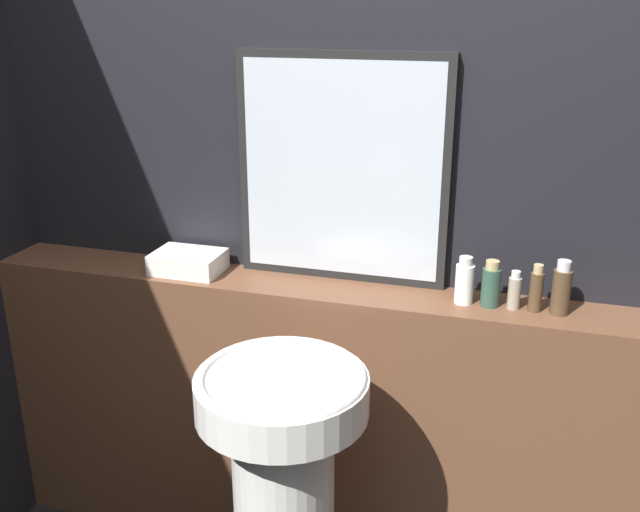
# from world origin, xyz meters

# --- Properties ---
(wall_back) EXTENTS (8.00, 0.06, 2.50)m
(wall_back) POSITION_xyz_m (0.00, 1.43, 1.25)
(wall_back) COLOR black
(wall_back) RESTS_ON ground_plane
(vanity_counter) EXTENTS (2.34, 0.22, 0.98)m
(vanity_counter) POSITION_xyz_m (0.00, 1.29, 0.49)
(vanity_counter) COLOR brown
(vanity_counter) RESTS_ON ground_plane
(pedestal_sink) EXTENTS (0.45, 0.45, 0.93)m
(pedestal_sink) POSITION_xyz_m (-0.04, 0.84, 0.55)
(pedestal_sink) COLOR silver
(pedestal_sink) RESTS_ON ground_plane
(mirror) EXTENTS (0.65, 0.03, 0.70)m
(mirror) POSITION_xyz_m (-0.03, 1.38, 1.33)
(mirror) COLOR black
(mirror) RESTS_ON vanity_counter
(towel_stack) EXTENTS (0.22, 0.16, 0.07)m
(towel_stack) POSITION_xyz_m (-0.51, 1.29, 1.02)
(towel_stack) COLOR silver
(towel_stack) RESTS_ON vanity_counter
(shampoo_bottle) EXTENTS (0.05, 0.05, 0.14)m
(shampoo_bottle) POSITION_xyz_m (0.37, 1.29, 1.05)
(shampoo_bottle) COLOR white
(shampoo_bottle) RESTS_ON vanity_counter
(conditioner_bottle) EXTENTS (0.05, 0.05, 0.14)m
(conditioner_bottle) POSITION_xyz_m (0.44, 1.29, 1.05)
(conditioner_bottle) COLOR #2D4C3D
(conditioner_bottle) RESTS_ON vanity_counter
(lotion_bottle) EXTENTS (0.04, 0.04, 0.11)m
(lotion_bottle) POSITION_xyz_m (0.51, 1.29, 1.04)
(lotion_bottle) COLOR gray
(lotion_bottle) RESTS_ON vanity_counter
(body_wash_bottle) EXTENTS (0.04, 0.04, 0.14)m
(body_wash_bottle) POSITION_xyz_m (0.57, 1.29, 1.05)
(body_wash_bottle) COLOR #4C3823
(body_wash_bottle) RESTS_ON vanity_counter
(hand_soap_bottle) EXTENTS (0.05, 0.05, 0.16)m
(hand_soap_bottle) POSITION_xyz_m (0.63, 1.29, 1.06)
(hand_soap_bottle) COLOR #4C3823
(hand_soap_bottle) RESTS_ON vanity_counter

